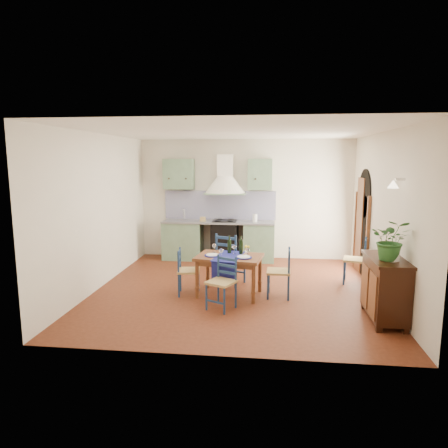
% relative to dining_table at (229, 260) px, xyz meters
% --- Properties ---
extents(floor, '(5.00, 5.00, 0.00)m').
position_rel_dining_table_xyz_m(floor, '(0.09, 0.30, -0.62)').
color(floor, '#461D0F').
rests_on(floor, ground).
extents(back_wall, '(5.00, 0.96, 2.80)m').
position_rel_dining_table_xyz_m(back_wall, '(-0.38, 2.59, 0.43)').
color(back_wall, beige).
rests_on(back_wall, ground).
extents(right_wall, '(0.26, 5.00, 2.80)m').
position_rel_dining_table_xyz_m(right_wall, '(2.59, 0.58, 0.72)').
color(right_wall, beige).
rests_on(right_wall, ground).
extents(left_wall, '(0.04, 5.00, 2.80)m').
position_rel_dining_table_xyz_m(left_wall, '(-2.41, 0.30, 0.78)').
color(left_wall, beige).
rests_on(left_wall, ground).
extents(ceiling, '(5.00, 5.00, 0.01)m').
position_rel_dining_table_xyz_m(ceiling, '(0.09, 0.30, 2.19)').
color(ceiling, white).
rests_on(ceiling, back_wall).
extents(dining_table, '(1.19, 0.93, 1.01)m').
position_rel_dining_table_xyz_m(dining_table, '(0.00, 0.00, 0.00)').
color(dining_table, brown).
rests_on(dining_table, ground).
extents(chair_near, '(0.52, 0.52, 0.83)m').
position_rel_dining_table_xyz_m(chair_near, '(-0.05, -0.65, -0.19)').
color(chair_near, navy).
rests_on(chair_near, ground).
extents(chair_far, '(0.60, 0.60, 0.99)m').
position_rel_dining_table_xyz_m(chair_far, '(-0.05, 0.59, -0.11)').
color(chair_far, navy).
rests_on(chair_far, ground).
extents(chair_left, '(0.42, 0.42, 0.81)m').
position_rel_dining_table_xyz_m(chair_left, '(-0.73, -0.04, -0.20)').
color(chair_left, navy).
rests_on(chair_left, ground).
extents(chair_right, '(0.41, 0.41, 0.85)m').
position_rel_dining_table_xyz_m(chair_right, '(0.87, 0.00, -0.18)').
color(chair_right, navy).
rests_on(chair_right, ground).
extents(chair_spare, '(0.49, 0.49, 0.88)m').
position_rel_dining_table_xyz_m(chair_spare, '(2.32, 0.93, -0.16)').
color(chair_spare, navy).
rests_on(chair_spare, ground).
extents(sideboard, '(0.50, 1.05, 0.94)m').
position_rel_dining_table_xyz_m(sideboard, '(2.35, -0.84, -0.11)').
color(sideboard, black).
rests_on(sideboard, ground).
extents(potted_plant, '(0.63, 0.58, 0.58)m').
position_rel_dining_table_xyz_m(potted_plant, '(2.36, -0.98, 0.61)').
color(potted_plant, '#255924').
rests_on(potted_plant, sideboard).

